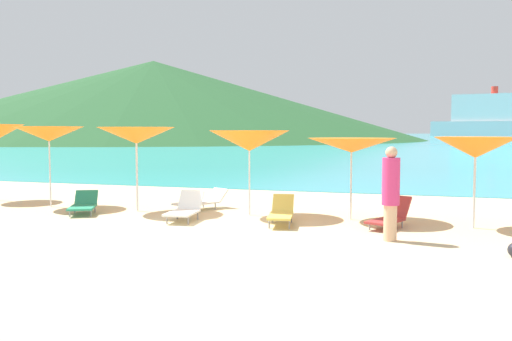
{
  "coord_description": "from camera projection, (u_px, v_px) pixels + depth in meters",
  "views": [
    {
      "loc": [
        4.65,
        -11.48,
        2.21
      ],
      "look_at": [
        0.39,
        1.81,
        1.2
      ],
      "focal_mm": 38.5,
      "sensor_mm": 36.0,
      "label": 1
    }
  ],
  "objects": [
    {
      "name": "ground_plane",
      "position": [
        309.0,
        190.0,
        21.99
      ],
      "size": [
        50.0,
        100.0,
        0.3
      ],
      "primitive_type": "cube",
      "color": "beige"
    },
    {
      "name": "ocean_water",
      "position": [
        420.0,
        136.0,
        228.97
      ],
      "size": [
        650.0,
        440.0,
        0.02
      ],
      "primitive_type": "cube",
      "color": "#38B7CC",
      "rests_on": "ground_plane"
    },
    {
      "name": "headland_hill",
      "position": [
        154.0,
        100.0,
        139.68
      ],
      "size": [
        134.5,
        134.5,
        19.92
      ],
      "primitive_type": "cone",
      "color": "#235128",
      "rests_on": "ground_plane"
    },
    {
      "name": "umbrella_2",
      "position": [
        49.0,
        134.0,
        15.87
      ],
      "size": [
        2.01,
        2.01,
        2.34
      ],
      "color": "silver",
      "rests_on": "ground_plane"
    },
    {
      "name": "umbrella_3",
      "position": [
        136.0,
        135.0,
        14.99
      ],
      "size": [
        2.26,
        2.26,
        2.32
      ],
      "color": "silver",
      "rests_on": "ground_plane"
    },
    {
      "name": "umbrella_4",
      "position": [
        249.0,
        141.0,
        14.25
      ],
      "size": [
        2.16,
        2.16,
        2.22
      ],
      "color": "silver",
      "rests_on": "ground_plane"
    },
    {
      "name": "umbrella_5",
      "position": [
        351.0,
        145.0,
        13.54
      ],
      "size": [
        2.2,
        2.2,
        2.03
      ],
      "color": "silver",
      "rests_on": "ground_plane"
    },
    {
      "name": "umbrella_6",
      "position": [
        476.0,
        148.0,
        12.34
      ],
      "size": [
        1.82,
        1.82,
        2.08
      ],
      "color": "silver",
      "rests_on": "ground_plane"
    },
    {
      "name": "lounge_chair_1",
      "position": [
        84.0,
        204.0,
        14.65
      ],
      "size": [
        1.16,
        1.52,
        0.57
      ],
      "rotation": [
        0.0,
        0.0,
        0.46
      ],
      "color": "#268C66",
      "rests_on": "ground_plane"
    },
    {
      "name": "lounge_chair_2",
      "position": [
        390.0,
        216.0,
        12.5
      ],
      "size": [
        0.99,
        1.47,
        0.68
      ],
      "rotation": [
        0.0,
        0.0,
        -0.39
      ],
      "color": "#A53333",
      "rests_on": "ground_plane"
    },
    {
      "name": "lounge_chair_6",
      "position": [
        281.0,
        212.0,
        12.98
      ],
      "size": [
        0.81,
        1.66,
        0.64
      ],
      "rotation": [
        0.0,
        0.0,
        0.18
      ],
      "color": "#D8BF4C",
      "rests_on": "ground_plane"
    },
    {
      "name": "lounge_chair_7",
      "position": [
        202.0,
        201.0,
        15.4
      ],
      "size": [
        1.25,
        1.69,
        0.55
      ],
      "rotation": [
        0.0,
        0.0,
        -0.47
      ],
      "color": "white",
      "rests_on": "ground_plane"
    },
    {
      "name": "lounge_chair_10",
      "position": [
        185.0,
        209.0,
        13.52
      ],
      "size": [
        0.75,
        1.43,
        0.69
      ],
      "rotation": [
        0.0,
        0.0,
        0.1
      ],
      "color": "white",
      "rests_on": "ground_plane"
    },
    {
      "name": "beachgoer_1",
      "position": [
        391.0,
        191.0,
        10.97
      ],
      "size": [
        0.35,
        0.35,
        1.9
      ],
      "rotation": [
        0.0,
        0.0,
        0.16
      ],
      "color": "#DBAA84",
      "rests_on": "ground_plane"
    }
  ]
}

